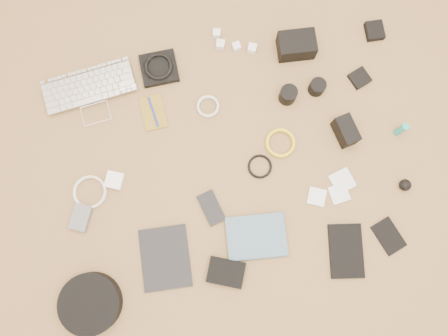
{
  "coord_description": "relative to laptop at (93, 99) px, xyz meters",
  "views": [
    {
      "loc": [
        -0.06,
        -0.31,
        1.69
      ],
      "look_at": [
        -0.02,
        -0.02,
        0.02
      ],
      "focal_mm": 35.0,
      "sensor_mm": 36.0,
      "label": 1
    }
  ],
  "objects": [
    {
      "name": "laptop",
      "position": [
        0.0,
        0.0,
        0.0
      ],
      "size": [
        0.4,
        0.31,
        0.03
      ],
      "primitive_type": "imported",
      "rotation": [
        0.0,
        0.0,
        0.14
      ],
      "color": "silver",
      "rests_on": "ground"
    },
    {
      "name": "headphone_pouch",
      "position": [
        0.28,
        0.09,
        -0.0
      ],
      "size": [
        0.15,
        0.14,
        0.03
      ],
      "primitive_type": "cube",
      "rotation": [
        0.0,
        0.0,
        0.05
      ],
      "color": "black",
      "rests_on": "ground"
    },
    {
      "name": "headphones",
      "position": [
        0.28,
        0.09,
        0.02
      ],
      "size": [
        0.13,
        0.13,
        0.01
      ],
      "primitive_type": "torus",
      "rotation": [
        0.0,
        0.0,
        0.18
      ],
      "color": "black",
      "rests_on": "headphone_pouch"
    },
    {
      "name": "charger_a",
      "position": [
        0.54,
        0.2,
        0.0
      ],
      "size": [
        0.04,
        0.04,
        0.03
      ],
      "primitive_type": "cube",
      "rotation": [
        0.0,
        0.0,
        -0.22
      ],
      "color": "silver",
      "rests_on": "ground"
    },
    {
      "name": "charger_b",
      "position": [
        0.54,
        0.15,
        0.0
      ],
      "size": [
        0.04,
        0.04,
        0.03
      ],
      "primitive_type": "cube",
      "rotation": [
        0.0,
        0.0,
        -0.3
      ],
      "color": "silver",
      "rests_on": "ground"
    },
    {
      "name": "charger_c",
      "position": [
        0.67,
        0.11,
        0.0
      ],
      "size": [
        0.04,
        0.04,
        0.03
      ],
      "primitive_type": "cube",
      "rotation": [
        0.0,
        0.0,
        -0.38
      ],
      "color": "silver",
      "rests_on": "ground"
    },
    {
      "name": "charger_d",
      "position": [
        0.61,
        0.13,
        0.0
      ],
      "size": [
        0.04,
        0.04,
        0.03
      ],
      "primitive_type": "cube",
      "rotation": [
        0.0,
        0.0,
        0.2
      ],
      "color": "silver",
      "rests_on": "ground"
    },
    {
      "name": "dslr_camera",
      "position": [
        0.85,
        0.08,
        0.03
      ],
      "size": [
        0.15,
        0.11,
        0.09
      ],
      "primitive_type": "cube",
      "rotation": [
        0.0,
        0.0,
        -0.04
      ],
      "color": "black",
      "rests_on": "ground"
    },
    {
      "name": "lens_pouch",
      "position": [
        1.18,
        0.11,
        -0.0
      ],
      "size": [
        0.07,
        0.08,
        0.03
      ],
      "primitive_type": "cube",
      "rotation": [
        0.0,
        0.0,
        -0.02
      ],
      "color": "black",
      "rests_on": "ground"
    },
    {
      "name": "notebook_olive",
      "position": [
        0.23,
        -0.09,
        -0.01
      ],
      "size": [
        0.1,
        0.15,
        0.01
      ],
      "primitive_type": "cube",
      "rotation": [
        0.0,
        0.0,
        0.08
      ],
      "color": "olive",
      "rests_on": "ground"
    },
    {
      "name": "pen_blue",
      "position": [
        0.23,
        -0.09,
        -0.0
      ],
      "size": [
        0.03,
        0.13,
        0.01
      ],
      "primitive_type": "cylinder",
      "rotation": [
        1.57,
        0.0,
        0.17
      ],
      "color": "#1427AA",
      "rests_on": "notebook_olive"
    },
    {
      "name": "cable_white_a",
      "position": [
        0.45,
        -0.1,
        -0.01
      ],
      "size": [
        0.12,
        0.12,
        0.01
      ],
      "primitive_type": "torus",
      "rotation": [
        0.0,
        0.0,
        0.35
      ],
      "color": "silver",
      "rests_on": "ground"
    },
    {
      "name": "lens_a",
      "position": [
        0.77,
        -0.12,
        0.02
      ],
      "size": [
        0.08,
        0.08,
        0.07
      ],
      "primitive_type": "cylinder",
      "rotation": [
        0.0,
        0.0,
        -0.22
      ],
      "color": "black",
      "rests_on": "ground"
    },
    {
      "name": "lens_b",
      "position": [
        0.9,
        -0.1,
        0.02
      ],
      "size": [
        0.08,
        0.08,
        0.06
      ],
      "primitive_type": "cylinder",
      "rotation": [
        0.0,
        0.0,
        -0.3
      ],
      "color": "black",
      "rests_on": "ground"
    },
    {
      "name": "card_reader",
      "position": [
        1.08,
        -0.08,
        -0.01
      ],
      "size": [
        0.09,
        0.09,
        0.02
      ],
      "primitive_type": "cube",
      "rotation": [
        0.0,
        0.0,
        0.39
      ],
      "color": "black",
      "rests_on": "ground"
    },
    {
      "name": "power_brick",
      "position": [
        0.05,
        -0.34,
        -0.0
      ],
      "size": [
        0.08,
        0.08,
        0.03
      ],
      "primitive_type": "cube",
      "rotation": [
        0.0,
        0.0,
        -0.39
      ],
      "color": "silver",
      "rests_on": "ground"
    },
    {
      "name": "cable_white_b",
      "position": [
        -0.05,
        -0.37,
        -0.01
      ],
      "size": [
        0.17,
        0.17,
        0.01
      ],
      "primitive_type": "torus",
      "rotation": [
        0.0,
        0.0,
        0.36
      ],
      "color": "silver",
      "rests_on": "ground"
    },
    {
      "name": "cable_black",
      "position": [
        0.62,
        -0.38,
        -0.01
      ],
      "size": [
        0.12,
        0.12,
        0.01
      ],
      "primitive_type": "torus",
      "rotation": [
        0.0,
        0.0,
        0.33
      ],
      "color": "black",
      "rests_on": "ground"
    },
    {
      "name": "cable_yellow",
      "position": [
        0.71,
        -0.3,
        -0.01
      ],
      "size": [
        0.12,
        0.12,
        0.01
      ],
      "primitive_type": "torus",
      "rotation": [
        0.0,
        0.0,
        0.02
      ],
      "color": "gold",
      "rests_on": "ground"
    },
    {
      "name": "flash",
      "position": [
        0.97,
        -0.3,
        0.03
      ],
      "size": [
        0.09,
        0.13,
        0.09
      ],
      "primitive_type": "cube",
      "rotation": [
        0.0,
        0.0,
        0.23
      ],
      "color": "black",
      "rests_on": "ground"
    },
    {
      "name": "lens_cleaner",
      "position": [
        1.18,
        -0.33,
        0.03
      ],
      "size": [
        0.03,
        0.03,
        0.09
      ],
      "primitive_type": "cylinder",
      "rotation": [
        0.0,
        0.0,
        0.13
      ],
      "color": "teal",
      "rests_on": "ground"
    },
    {
      "name": "battery_charger",
      "position": [
        -0.1,
        -0.47,
        -0.0
      ],
      "size": [
        0.1,
        0.12,
        0.03
      ],
      "primitive_type": "cube",
      "rotation": [
        0.0,
        0.0,
        -0.39
      ],
      "color": "#59595E",
      "rests_on": "ground"
    },
    {
      "name": "tablet",
      "position": [
        0.2,
        -0.67,
        -0.01
      ],
      "size": [
        0.19,
        0.24,
        0.01
      ],
      "primitive_type": "cube",
      "rotation": [
        0.0,
        0.0,
        -0.02
      ],
      "color": "black",
      "rests_on": "ground"
    },
    {
      "name": "phone",
      "position": [
        0.4,
        -0.51,
        -0.01
      ],
      "size": [
        0.1,
        0.14,
        0.01
      ],
      "primitive_type": "cube",
      "rotation": [
        0.0,
        0.0,
        0.29
      ],
      "color": "black",
      "rests_on": "ground"
    },
    {
      "name": "filter_case_left",
      "position": [
        0.82,
        -0.53,
        -0.01
      ],
      "size": [
        0.09,
        0.09,
        0.01
      ],
      "primitive_type": "cube",
      "rotation": [
        0.0,
        0.0,
        -0.39
      ],
      "color": "silver",
      "rests_on": "ground"
    },
    {
      "name": "filter_case_mid",
      "position": [
        0.9,
        -0.53,
        -0.01
      ],
      "size": [
        0.08,
        0.08,
        0.01
      ],
      "primitive_type": "cube",
      "rotation": [
        0.0,
        0.0,
        0.16
      ],
      "color": "silver",
      "rests_on": "ground"
    },
    {
      "name": "filter_case_right",
      "position": [
        0.93,
        -0.49,
        -0.01
      ],
      "size": [
        0.1,
        0.1,
        0.01
      ],
      "primitive_type": "cube",
      "rotation": [
        0.0,
        0.0,
        0.31
      ],
      "color": "silver",
      "rests_on": "ground"
    },
    {
      "name": "air_blower",
      "position": [
        1.16,
        -0.54,
        0.01
      ],
      "size": [
        0.05,
        0.05,
        0.05
      ],
      "primitive_type": "sphere",
      "rotation": [
        0.0,
        0.0,
        0.05
      ],
      "color": "black",
      "rests_on": "ground"
    },
    {
      "name": "headphone_case",
      "position": [
        -0.09,
        -0.79,
        0.02
      ],
      "size": [
        0.28,
        0.28,
        0.06
      ],
      "primitive_type": "cylinder",
      "rotation": [
        0.0,
        0.0,
        0.28
      ],
      "color": "black",
      "rests_on": "ground"
    },
    {
      "name": "drive_case",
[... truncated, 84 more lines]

